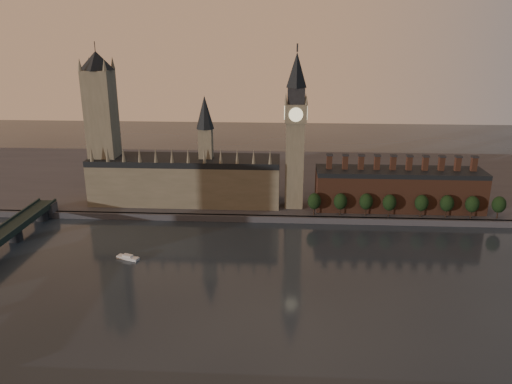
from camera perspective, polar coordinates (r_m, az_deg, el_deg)
ground at (r=243.84m, az=2.27°, el=-11.25°), size 900.00×900.00×0.00m
north_bank at (r=407.82m, az=2.74°, el=1.38°), size 900.00×182.00×4.00m
palace_of_westminster at (r=348.20m, az=-7.99°, el=1.63°), size 130.00×30.30×74.00m
victoria_tower at (r=354.81m, az=-17.17°, el=7.53°), size 24.00×24.00×108.00m
big_ben at (r=328.56m, az=4.51°, el=7.09°), size 15.00×15.00×107.00m
chimney_block at (r=346.88m, az=15.99°, el=0.37°), size 110.00×25.00×37.00m
embankment_tree_0 at (r=324.66m, az=6.68°, el=-1.06°), size 8.60×8.60×14.88m
embankment_tree_1 at (r=326.73m, az=9.62°, el=-1.07°), size 8.60×8.60×14.88m
embankment_tree_2 at (r=329.59m, az=12.47°, el=-1.08°), size 8.60×8.60×14.88m
embankment_tree_3 at (r=331.24m, az=15.01°, el=-1.18°), size 8.60×8.60×14.88m
embankment_tree_4 at (r=336.43m, az=18.40°, el=-1.20°), size 8.60×8.60×14.88m
embankment_tree_5 at (r=341.21m, az=20.99°, el=-1.22°), size 8.60×8.60×14.88m
embankment_tree_6 at (r=345.59m, az=23.48°, el=-1.29°), size 8.60×8.60×14.88m
embankment_tree_7 at (r=352.04m, az=26.01°, el=-1.30°), size 8.60×8.60×14.88m
river_boat at (r=283.06m, az=-14.44°, el=-7.25°), size 13.22×7.55×2.55m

